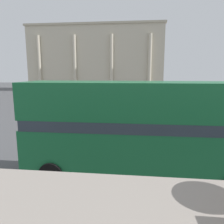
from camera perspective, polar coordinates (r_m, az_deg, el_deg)
double_decker_bus at (r=9.66m, az=7.37°, el=-3.72°), size 10.18×2.62×4.35m
plaza_building_left at (r=62.12m, az=-3.92°, el=13.66°), size 35.72×12.42×16.98m
traffic_light_near at (r=12.34m, az=23.30°, el=-1.51°), size 0.42×0.24×3.66m
traffic_light_mid at (r=19.09m, az=5.10°, el=2.55°), size 0.42×0.24×3.34m
traffic_light_far at (r=26.64m, az=17.16°, el=4.27°), size 0.42×0.24×3.31m
car_silver at (r=29.52m, az=6.90°, el=2.28°), size 4.20×1.93×1.35m
car_black at (r=31.51m, az=13.13°, el=2.59°), size 4.20×1.93×1.35m
pedestrian_blue at (r=23.03m, az=18.77°, el=0.25°), size 0.32×0.32×1.68m
pedestrian_white at (r=25.48m, az=22.93°, el=0.97°), size 0.32×0.32×1.73m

